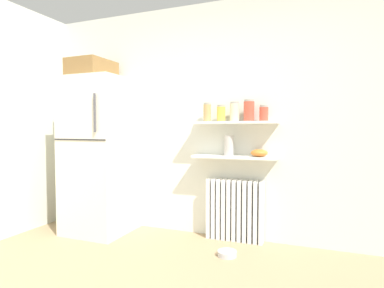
# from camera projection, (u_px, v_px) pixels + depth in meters

# --- Properties ---
(back_wall) EXTENTS (7.04, 0.10, 2.60)m
(back_wall) POSITION_uv_depth(u_px,v_px,m) (225.00, 120.00, 3.57)
(back_wall) COLOR silver
(back_wall) RESTS_ON ground_plane
(refrigerator) EXTENTS (0.69, 0.73, 2.00)m
(refrigerator) POSITION_uv_depth(u_px,v_px,m) (100.00, 151.00, 3.73)
(refrigerator) COLOR silver
(refrigerator) RESTS_ON ground_plane
(radiator) EXTENTS (0.61, 0.12, 0.66)m
(radiator) POSITION_uv_depth(u_px,v_px,m) (235.00, 210.00, 3.44)
(radiator) COLOR white
(radiator) RESTS_ON ground_plane
(wall_shelf_lower) EXTENTS (0.90, 0.22, 0.02)m
(wall_shelf_lower) POSITION_uv_depth(u_px,v_px,m) (234.00, 157.00, 3.38)
(wall_shelf_lower) COLOR white
(wall_shelf_upper) EXTENTS (0.90, 0.22, 0.02)m
(wall_shelf_upper) POSITION_uv_depth(u_px,v_px,m) (235.00, 122.00, 3.37)
(wall_shelf_upper) COLOR white
(storage_jar_0) EXTENTS (0.08, 0.08, 0.20)m
(storage_jar_0) POSITION_uv_depth(u_px,v_px,m) (207.00, 112.00, 3.47)
(storage_jar_0) COLOR tan
(storage_jar_0) RESTS_ON wall_shelf_upper
(storage_jar_1) EXTENTS (0.09, 0.09, 0.18)m
(storage_jar_1) POSITION_uv_depth(u_px,v_px,m) (221.00, 113.00, 3.42)
(storage_jar_1) COLOR yellow
(storage_jar_1) RESTS_ON wall_shelf_upper
(storage_jar_2) EXTENTS (0.10, 0.10, 0.20)m
(storage_jar_2) POSITION_uv_depth(u_px,v_px,m) (235.00, 112.00, 3.36)
(storage_jar_2) COLOR beige
(storage_jar_2) RESTS_ON wall_shelf_upper
(storage_jar_3) EXTENTS (0.11, 0.11, 0.22)m
(storage_jar_3) POSITION_uv_depth(u_px,v_px,m) (249.00, 111.00, 3.30)
(storage_jar_3) COLOR #C64C38
(storage_jar_3) RESTS_ON wall_shelf_upper
(storage_jar_4) EXTENTS (0.09, 0.09, 0.16)m
(storage_jar_4) POSITION_uv_depth(u_px,v_px,m) (264.00, 113.00, 3.25)
(storage_jar_4) COLOR #C64C38
(storage_jar_4) RESTS_ON wall_shelf_upper
(vase) EXTENTS (0.10, 0.10, 0.22)m
(vase) POSITION_uv_depth(u_px,v_px,m) (229.00, 145.00, 3.40)
(vase) COLOR #B2ADA8
(vase) RESTS_ON wall_shelf_lower
(shelf_bowl) EXTENTS (0.17, 0.17, 0.08)m
(shelf_bowl) POSITION_uv_depth(u_px,v_px,m) (259.00, 153.00, 3.28)
(shelf_bowl) COLOR orange
(shelf_bowl) RESTS_ON wall_shelf_lower
(pet_food_bowl) EXTENTS (0.18, 0.18, 0.05)m
(pet_food_bowl) POSITION_uv_depth(u_px,v_px,m) (227.00, 254.00, 3.02)
(pet_food_bowl) COLOR #B7B7BC
(pet_food_bowl) RESTS_ON ground_plane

